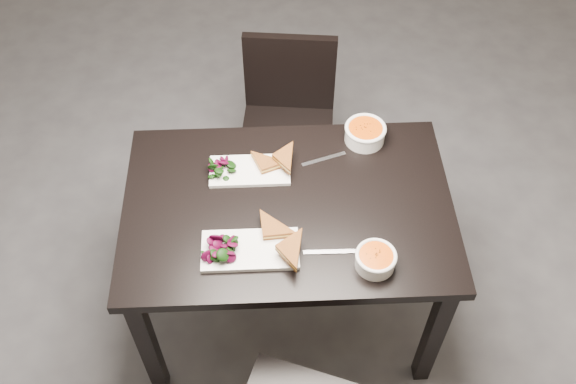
% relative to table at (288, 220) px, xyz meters
% --- Properties ---
extents(ground, '(5.00, 5.00, 0.00)m').
position_rel_table_xyz_m(ground, '(-0.36, 0.48, -0.65)').
color(ground, '#47474C').
rests_on(ground, ground).
extents(table, '(1.20, 0.80, 0.75)m').
position_rel_table_xyz_m(table, '(0.00, 0.00, 0.00)').
color(table, black).
rests_on(table, ground).
extents(chair_far, '(0.46, 0.46, 0.85)m').
position_rel_table_xyz_m(chair_far, '(0.03, 0.73, -0.17)').
color(chair_far, black).
rests_on(chair_far, ground).
extents(plate_near, '(0.33, 0.17, 0.02)m').
position_rel_table_xyz_m(plate_near, '(-0.14, -0.20, 0.11)').
color(plate_near, white).
rests_on(plate_near, table).
extents(sandwich_near, '(0.18, 0.14, 0.05)m').
position_rel_table_xyz_m(sandwich_near, '(-0.07, -0.18, 0.14)').
color(sandwich_near, '#A65A23').
rests_on(sandwich_near, plate_near).
extents(salad_near, '(0.10, 0.09, 0.05)m').
position_rel_table_xyz_m(salad_near, '(-0.24, -0.20, 0.14)').
color(salad_near, black).
rests_on(salad_near, plate_near).
extents(soup_bowl_near, '(0.14, 0.14, 0.06)m').
position_rel_table_xyz_m(soup_bowl_near, '(0.28, -0.27, 0.13)').
color(soup_bowl_near, white).
rests_on(soup_bowl_near, table).
extents(cutlery_near, '(0.18, 0.02, 0.00)m').
position_rel_table_xyz_m(cutlery_near, '(0.13, -0.21, 0.10)').
color(cutlery_near, silver).
rests_on(cutlery_near, table).
extents(plate_far, '(0.30, 0.15, 0.02)m').
position_rel_table_xyz_m(plate_far, '(-0.14, 0.16, 0.11)').
color(plate_far, white).
rests_on(plate_far, table).
extents(sandwich_far, '(0.18, 0.16, 0.05)m').
position_rel_table_xyz_m(sandwich_far, '(-0.07, 0.15, 0.14)').
color(sandwich_far, '#A65A23').
rests_on(sandwich_far, plate_far).
extents(salad_far, '(0.09, 0.08, 0.04)m').
position_rel_table_xyz_m(salad_far, '(-0.24, 0.16, 0.13)').
color(salad_far, black).
rests_on(salad_far, plate_far).
extents(soup_bowl_far, '(0.16, 0.16, 0.07)m').
position_rel_table_xyz_m(soup_bowl_far, '(0.31, 0.31, 0.14)').
color(soup_bowl_far, white).
rests_on(soup_bowl_far, table).
extents(cutlery_far, '(0.18, 0.07, 0.00)m').
position_rel_table_xyz_m(cutlery_far, '(0.15, 0.21, 0.10)').
color(cutlery_far, silver).
rests_on(cutlery_far, table).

